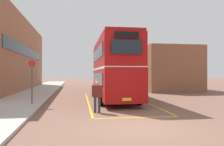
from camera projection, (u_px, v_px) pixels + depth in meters
The scene contains 8 objects.
ground_plane at pixel (98, 94), 22.84m from camera, with size 135.60×135.60×0.00m, color brown.
sidewalk_left at pixel (37, 92), 24.10m from camera, with size 4.00×57.60×0.14m, color #B2ADA3.
depot_building_right at pixel (152, 70), 32.33m from camera, with size 6.48×17.60×5.25m.
double_decker_bus at pixel (113, 68), 17.70m from camera, with size 3.07×10.64×4.75m.
single_deck_bus at pixel (110, 76), 32.18m from camera, with size 3.20×8.76×3.02m.
pedestrian_boarding at pixel (97, 94), 11.78m from camera, with size 0.56×0.29×1.69m.
bus_stop_sign at pixel (32, 78), 14.34m from camera, with size 0.44×0.10×2.81m.
bay_marking_yellow at pixel (117, 103), 15.76m from camera, with size 4.57×12.68×0.01m.
Camera 1 is at (-2.49, -8.34, 2.11)m, focal length 35.46 mm.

